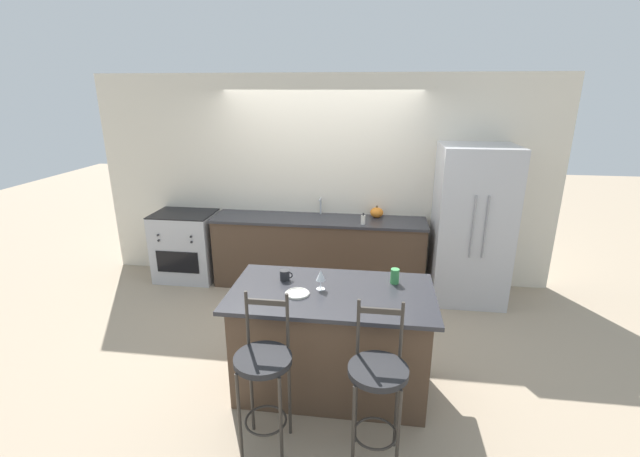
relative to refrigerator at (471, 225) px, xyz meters
name	(u,v)px	position (x,y,z in m)	size (l,w,h in m)	color
ground_plane	(315,295)	(-1.87, -0.23, -0.95)	(18.00, 18.00, 0.00)	tan
wall_back	(322,181)	(-1.87, 0.41, 0.40)	(6.00, 0.07, 2.70)	beige
back_counter	(319,251)	(-1.87, 0.12, -0.49)	(2.75, 0.62, 0.92)	#4C3828
sink_faucet	(320,204)	(-1.87, 0.30, 0.11)	(0.02, 0.13, 0.22)	#ADAFB5
kitchen_island	(331,340)	(-1.48, -1.94, -0.49)	(1.68, 0.92, 0.92)	#4C3828
refrigerator	(471,225)	(0.00, 0.00, 0.00)	(0.86, 0.80, 1.90)	#BCBCC1
oven_range	(187,246)	(-3.69, 0.09, -0.49)	(0.80, 0.62, 0.93)	#B7B7BC
bar_stool_near	(264,373)	(-1.87, -2.67, -0.32)	(0.40, 0.40, 1.18)	#332D28
bar_stool_far	(377,385)	(-1.09, -2.68, -0.32)	(0.40, 0.40, 1.18)	#332D28
dinner_plate	(297,293)	(-1.75, -2.03, -0.02)	(0.20, 0.20, 0.02)	beige
wine_glass	(321,276)	(-1.57, -1.91, 0.09)	(0.08, 0.08, 0.17)	white
coffee_mug	(285,275)	(-1.91, -1.77, 0.02)	(0.11, 0.08, 0.09)	#232326
tumbler_cup	(395,276)	(-0.96, -1.71, 0.04)	(0.07, 0.07, 0.13)	#3D934C
pumpkin_decoration	(377,212)	(-1.13, 0.25, 0.04)	(0.17, 0.17, 0.15)	orange
soap_bottle	(363,220)	(-1.29, -0.07, 0.03)	(0.06, 0.06, 0.14)	silver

